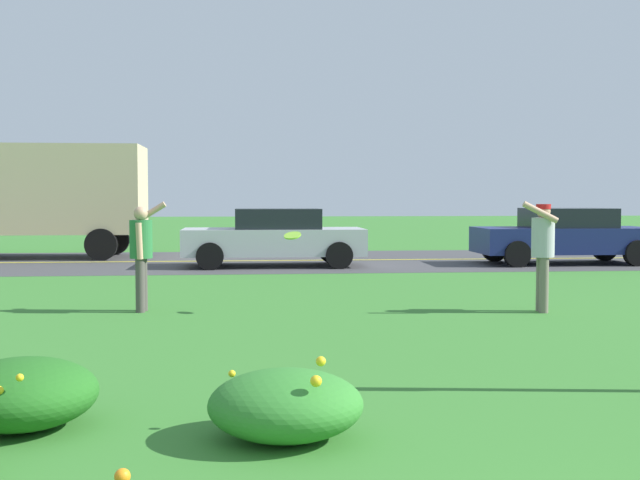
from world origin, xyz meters
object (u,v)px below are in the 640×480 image
(person_catcher_red_cap_gray_shirt, at_px, (543,246))
(box_truck_gray, at_px, (29,195))
(car_navy_center_left, at_px, (564,235))
(frisbee_lime, at_px, (293,236))
(car_silver_center_right, at_px, (274,237))
(person_thrower_green_shirt, at_px, (141,249))

(person_catcher_red_cap_gray_shirt, distance_m, box_truck_gray, 15.73)
(car_navy_center_left, relative_size, box_truck_gray, 0.67)
(person_catcher_red_cap_gray_shirt, bearing_deg, car_navy_center_left, 65.21)
(frisbee_lime, bearing_deg, car_silver_center_right, 89.67)
(person_catcher_red_cap_gray_shirt, bearing_deg, person_thrower_green_shirt, 174.07)
(person_thrower_green_shirt, height_order, person_catcher_red_cap_gray_shirt, person_catcher_red_cap_gray_shirt)
(frisbee_lime, distance_m, box_truck_gray, 13.31)
(car_navy_center_left, xyz_separation_m, car_silver_center_right, (-7.53, 0.00, 0.00))
(car_silver_center_right, xyz_separation_m, box_truck_gray, (-6.85, 3.35, 1.06))
(person_catcher_red_cap_gray_shirt, xyz_separation_m, box_truck_gray, (-10.56, 11.64, 0.81))
(frisbee_lime, bearing_deg, car_navy_center_left, 46.77)
(box_truck_gray, bearing_deg, car_navy_center_left, -13.13)
(person_thrower_green_shirt, xyz_separation_m, box_truck_gray, (-4.54, 11.01, 0.85))
(car_navy_center_left, height_order, box_truck_gray, box_truck_gray)
(person_catcher_red_cap_gray_shirt, bearing_deg, car_silver_center_right, 114.13)
(person_thrower_green_shirt, relative_size, person_catcher_red_cap_gray_shirt, 0.99)
(person_thrower_green_shirt, height_order, box_truck_gray, box_truck_gray)
(frisbee_lime, bearing_deg, box_truck_gray, 120.77)
(box_truck_gray, bearing_deg, frisbee_lime, -59.23)
(person_thrower_green_shirt, bearing_deg, car_navy_center_left, 37.88)
(person_thrower_green_shirt, bearing_deg, box_truck_gray, 112.40)
(frisbee_lime, distance_m, car_silver_center_right, 8.08)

